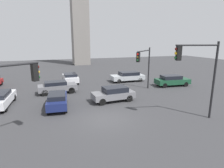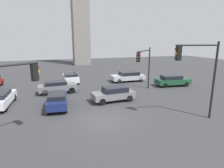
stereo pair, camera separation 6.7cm
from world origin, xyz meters
TOP-DOWN VIEW (x-y plane):
  - ground_plane at (0.00, 0.00)m, footprint 96.20×96.20m
  - traffic_light_0 at (6.39, 5.97)m, footprint 3.11×2.86m
  - traffic_light_2 at (6.31, -2.04)m, footprint 3.17×0.91m
  - car_2 at (2.05, 3.87)m, footprint 4.16×1.95m
  - car_3 at (-3.24, 3.67)m, footprint 1.98×4.09m
  - car_4 at (11.33, 7.28)m, footprint 4.53×2.21m
  - car_5 at (7.04, 11.76)m, footprint 4.81×2.19m
  - car_6 at (-0.96, 13.40)m, footprint 1.86×4.09m
  - car_7 at (-2.99, 8.61)m, footprint 4.22×1.87m

SIDE VIEW (x-z plane):
  - ground_plane at x=0.00m, z-range 0.00..0.00m
  - car_5 at x=7.04m, z-range 0.04..1.43m
  - car_4 at x=11.33m, z-range 0.04..1.45m
  - car_3 at x=-3.24m, z-range 0.06..1.43m
  - car_7 at x=-2.99m, z-range 0.06..1.43m
  - car_6 at x=-0.96m, z-range 0.06..1.44m
  - car_2 at x=2.05m, z-range 0.04..1.46m
  - traffic_light_0 at x=6.39m, z-range 1.06..6.06m
  - traffic_light_2 at x=6.31m, z-range 1.18..6.92m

